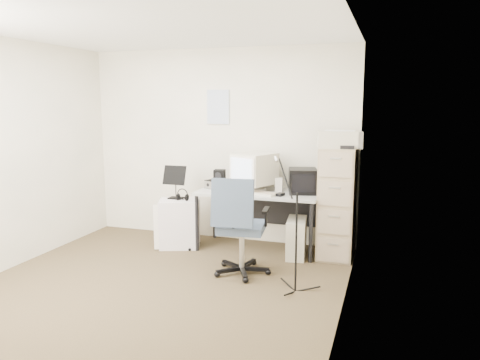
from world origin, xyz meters
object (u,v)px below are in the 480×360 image
(filing_cabinet, at_px, (337,203))
(side_cart, at_px, (180,223))
(office_chair, at_px, (242,225))
(desk, at_px, (259,220))

(filing_cabinet, relative_size, side_cart, 2.15)
(office_chair, bearing_deg, filing_cabinet, 37.84)
(desk, distance_m, office_chair, 0.88)
(desk, distance_m, side_cart, 1.00)
(desk, bearing_deg, filing_cabinet, 1.81)
(filing_cabinet, xyz_separation_m, side_cart, (-1.93, -0.23, -0.35))
(desk, height_order, side_cart, desk)
(filing_cabinet, xyz_separation_m, office_chair, (-0.89, -0.90, -0.12))
(side_cart, bearing_deg, filing_cabinet, -13.42)
(desk, xyz_separation_m, side_cart, (-0.98, -0.20, -0.06))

